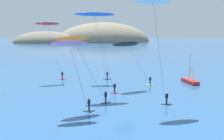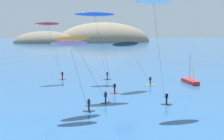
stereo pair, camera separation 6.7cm
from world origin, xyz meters
TOP-DOWN VIEW (x-y plane):
  - headland_island at (-1.04, 207.13)m, footprint 105.26×61.00m
  - sailboat_near at (20.96, 32.13)m, footprint 2.18×5.97m
  - kitesurfer_orange at (0.73, 16.57)m, footprint 7.50×4.20m
  - kitesurfer_black at (8.69, 28.46)m, footprint 8.23×4.41m
  - kitesurfer_red at (-6.09, 36.62)m, footprint 5.69×2.73m
  - kitesurfer_magenta at (2.95, 36.60)m, footprint 5.91×1.72m
  - kitesurfer_white at (10.93, 16.72)m, footprint 5.50×2.34m
  - kitesurfer_blue at (3.33, 23.83)m, footprint 7.04×2.55m
  - kitesurfer_pink at (0.40, 14.05)m, footprint 5.30×2.07m

SIDE VIEW (x-z plane):
  - headland_island at x=-1.04m, z-range -15.57..15.57m
  - sailboat_near at x=20.96m, z-range -2.21..3.49m
  - kitesurfer_black at x=8.69m, z-range 3.05..11.25m
  - kitesurfer_pink at x=0.40m, z-range 3.23..12.21m
  - kitesurfer_orange at x=0.73m, z-range 3.58..13.02m
  - kitesurfer_red at x=-6.09m, z-range 4.31..15.95m
  - kitesurfer_blue at x=3.33m, z-range 5.24..18.05m
  - kitesurfer_magenta at x=2.95m, z-range 5.23..18.62m
  - kitesurfer_white at x=10.93m, z-range 5.46..19.54m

